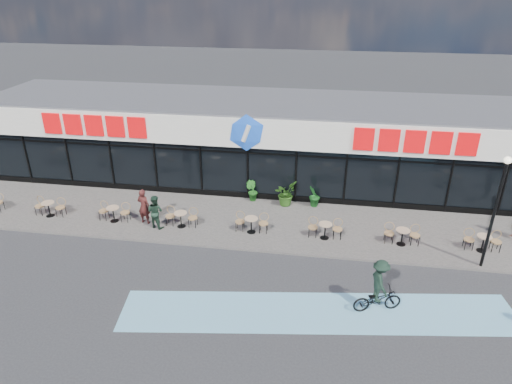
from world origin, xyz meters
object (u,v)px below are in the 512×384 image
at_px(patron_left, 144,206).
at_px(lamp_post, 497,203).
at_px(potted_plant_mid, 285,194).
at_px(potted_plant_right, 314,196).
at_px(potted_plant_left, 252,191).
at_px(patron_right, 155,212).
at_px(cyclist_a, 379,290).

bearing_deg(patron_left, lamp_post, -173.87).
relative_size(potted_plant_mid, potted_plant_right, 1.05).
relative_size(potted_plant_left, patron_left, 0.62).
distance_m(lamp_post, patron_left, 15.07).
height_order(potted_plant_mid, patron_right, patron_right).
distance_m(potted_plant_mid, patron_right, 6.61).
bearing_deg(potted_plant_mid, cyclist_a, -61.92).
relative_size(lamp_post, potted_plant_left, 4.42).
distance_m(potted_plant_left, patron_left, 5.62).
bearing_deg(potted_plant_right, patron_left, -159.73).
xyz_separation_m(potted_plant_left, potted_plant_mid, (1.78, -0.22, 0.08)).
bearing_deg(potted_plant_mid, patron_right, -150.53).
bearing_deg(lamp_post, potted_plant_right, 149.09).
distance_m(potted_plant_left, potted_plant_mid, 1.80).
xyz_separation_m(potted_plant_mid, cyclist_a, (4.02, -7.54, 0.15)).
height_order(potted_plant_mid, patron_left, patron_left).
relative_size(patron_left, patron_right, 1.08).
bearing_deg(patron_right, potted_plant_left, -121.25).
distance_m(potted_plant_mid, potted_plant_right, 1.47).
height_order(patron_left, cyclist_a, cyclist_a).
distance_m(lamp_post, patron_right, 14.39).
bearing_deg(potted_plant_right, potted_plant_left, 175.76).
relative_size(potted_plant_left, potted_plant_right, 0.91).
bearing_deg(potted_plant_left, patron_left, -145.77).
bearing_deg(patron_left, potted_plant_right, -148.74).
bearing_deg(potted_plant_mid, potted_plant_left, 173.00).
distance_m(potted_plant_mid, cyclist_a, 8.55).
xyz_separation_m(potted_plant_left, patron_right, (-3.97, -3.47, 0.27)).
distance_m(potted_plant_mid, patron_left, 7.07).
distance_m(potted_plant_left, patron_right, 5.28).
distance_m(potted_plant_right, cyclist_a, 7.94).
height_order(potted_plant_mid, cyclist_a, cyclist_a).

